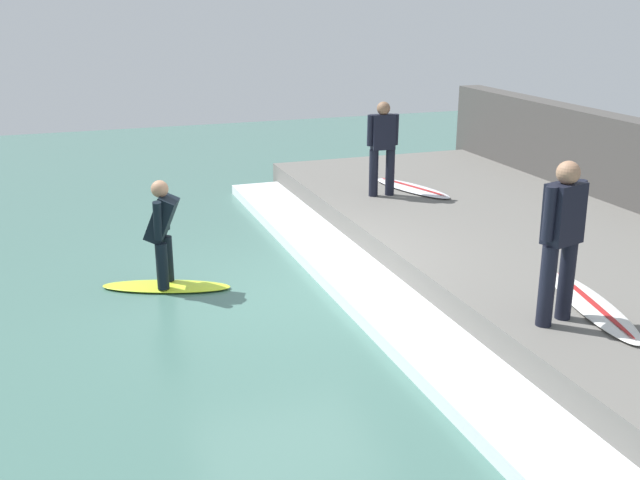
{
  "coord_description": "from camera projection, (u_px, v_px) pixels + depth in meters",
  "views": [
    {
      "loc": [
        -2.64,
        -8.83,
        3.76
      ],
      "look_at": [
        0.47,
        0.0,
        0.7
      ],
      "focal_mm": 42.0,
      "sensor_mm": 36.0,
      "label": 1
    }
  ],
  "objects": [
    {
      "name": "surfer_waiting_near",
      "position": [
        383.0,
        144.0,
        12.59
      ],
      "size": [
        0.54,
        0.29,
        1.6
      ],
      "color": "black",
      "rests_on": "concrete_ledge"
    },
    {
      "name": "surfboard_waiting_near",
      "position": [
        412.0,
        188.0,
        13.24
      ],
      "size": [
        1.0,
        1.86,
        0.07
      ],
      "color": "silver",
      "rests_on": "concrete_ledge"
    },
    {
      "name": "surfboard_riding",
      "position": [
        166.0,
        286.0,
        10.09
      ],
      "size": [
        1.79,
        1.06,
        0.06
      ],
      "color": "#BFE02D",
      "rests_on": "ground_plane"
    },
    {
      "name": "surfer_waiting_far",
      "position": [
        562.0,
        234.0,
        7.58
      ],
      "size": [
        0.56,
        0.35,
        1.72
      ],
      "color": "black",
      "rests_on": "concrete_ledge"
    },
    {
      "name": "ground_plane",
      "position": [
        286.0,
        294.0,
        9.91
      ],
      "size": [
        28.0,
        28.0,
        0.0
      ],
      "primitive_type": "plane",
      "color": "#426B60"
    },
    {
      "name": "surfboard_waiting_far",
      "position": [
        592.0,
        305.0,
        8.23
      ],
      "size": [
        0.9,
        2.08,
        0.07
      ],
      "color": "white",
      "rests_on": "concrete_ledge"
    },
    {
      "name": "wave_foam_crest",
      "position": [
        356.0,
        279.0,
        10.2
      ],
      "size": [
        0.94,
        10.83,
        0.17
      ],
      "primitive_type": "cube",
      "color": "silver",
      "rests_on": "ground_plane"
    },
    {
      "name": "surfer_riding",
      "position": [
        162.0,
        228.0,
        9.83
      ],
      "size": [
        0.55,
        0.62,
        1.44
      ],
      "color": "black",
      "rests_on": "surfboard_riding"
    },
    {
      "name": "concrete_ledge",
      "position": [
        524.0,
        247.0,
        11.0
      ],
      "size": [
        4.4,
        11.4,
        0.49
      ],
      "primitive_type": "cube",
      "color": "#66635E",
      "rests_on": "ground_plane"
    }
  ]
}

